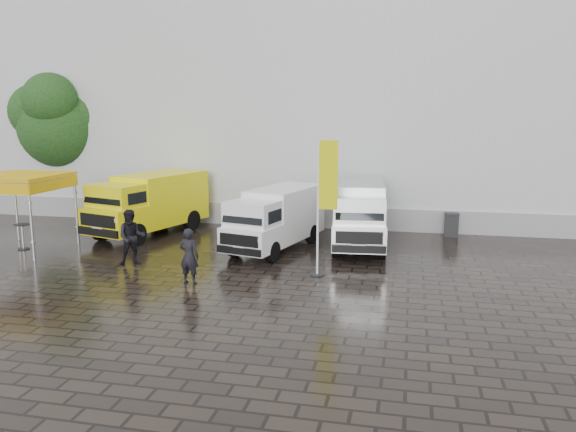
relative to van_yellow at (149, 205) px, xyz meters
name	(u,v)px	position (x,y,z in m)	size (l,w,h in m)	color
ground	(277,275)	(6.86, -4.83, -1.31)	(120.00, 120.00, 0.00)	black
exhibition_hall	(375,99)	(8.86, 11.17, 4.69)	(44.00, 16.00, 12.00)	silver
hall_plinth	(360,219)	(8.86, 3.12, -0.81)	(44.00, 0.15, 1.00)	gray
van_yellow	(149,205)	(0.00, 0.00, 0.00)	(2.18, 5.66, 2.61)	yellow
van_white	(276,220)	(5.99, -1.38, -0.14)	(1.80, 5.39, 2.34)	white
van_silver	(359,215)	(9.10, -0.13, -0.06)	(1.92, 5.75, 2.49)	#ABAFB0
canopy_tent	(19,180)	(-3.49, -3.57, 1.43)	(2.98, 2.98, 2.94)	silver
flagpole	(323,199)	(8.32, -4.51, 1.22)	(0.88, 0.50, 4.57)	black
tree	(60,122)	(-6.69, 3.92, 3.47)	(4.15, 4.20, 7.45)	black
cocktail_table	(23,237)	(-3.63, -3.47, -0.81)	(0.60, 0.60, 1.00)	black
wheelie_bin	(451,225)	(12.81, 2.53, -0.80)	(0.62, 0.62, 1.02)	black
person_front	(189,256)	(4.42, -6.28, -0.43)	(0.64, 0.42, 1.75)	black
person_tent	(132,237)	(1.60, -4.60, -0.33)	(0.95, 0.74, 1.95)	black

